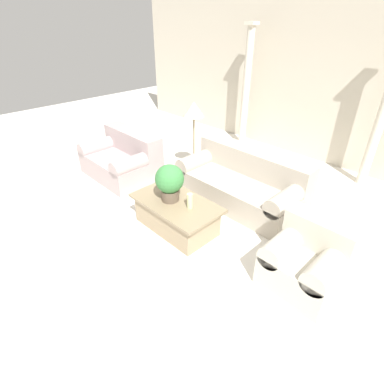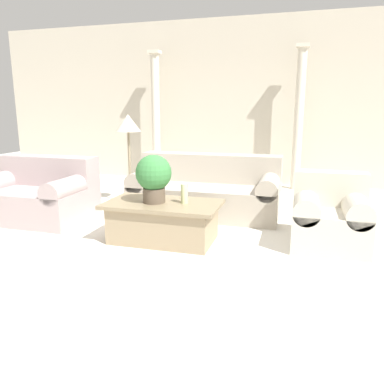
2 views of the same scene
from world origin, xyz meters
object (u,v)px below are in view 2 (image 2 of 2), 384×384
Objects in this scene: floor_lamp at (128,129)px; armchair at (330,215)px; coffee_table at (163,221)px; potted_plant at (154,176)px; sofa_long at (207,190)px; loveseat at (39,193)px.

floor_lamp is 3.17m from armchair.
potted_plant is (-0.10, -0.02, 0.52)m from coffee_table.
floor_lamp is at bearing 174.74° from sofa_long.
loveseat is 1.03× the size of floor_lamp.
armchair is (1.90, 0.38, -0.41)m from potted_plant.
potted_plant is (1.88, -0.42, 0.41)m from loveseat.
potted_plant is at bearing -167.68° from coffee_table.
sofa_long is 3.84× the size of potted_plant.
coffee_table is at bearing -52.74° from floor_lamp.
floor_lamp is at bearing 48.00° from loveseat.
loveseat is at bearing 179.39° from armchair.
potted_plant is (-0.28, -1.31, 0.42)m from sofa_long.
armchair is at bearing -29.93° from sofa_long.
loveseat is at bearing 167.29° from potted_plant.
sofa_long is 1.52m from floor_lamp.
coffee_table is 2.01m from floor_lamp.
coffee_table is 0.53m from potted_plant.
floor_lamp is (-0.97, 1.43, 0.43)m from potted_plant.
sofa_long is 1.86m from armchair.
potted_plant is at bearing -168.59° from armchair.
potted_plant reaches higher than armchair.
armchair is at bearing 11.41° from potted_plant.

